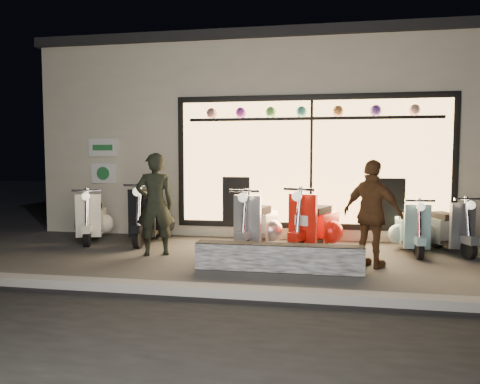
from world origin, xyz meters
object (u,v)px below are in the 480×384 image
(graffiti_barrier, at_px, (278,257))
(scooter_silver, at_px, (258,225))
(scooter_red, at_px, (316,225))
(man, at_px, (155,204))
(woman, at_px, (372,214))

(graffiti_barrier, height_order, scooter_silver, scooter_silver)
(graffiti_barrier, height_order, scooter_red, scooter_red)
(graffiti_barrier, bearing_deg, scooter_silver, 108.13)
(scooter_red, distance_m, man, 2.85)
(graffiti_barrier, height_order, woman, woman)
(scooter_silver, relative_size, scooter_red, 0.99)
(graffiti_barrier, xyz_separation_m, woman, (1.36, 0.48, 0.61))
(graffiti_barrier, relative_size, woman, 1.50)
(scooter_silver, relative_size, man, 0.87)
(scooter_silver, relative_size, woman, 0.93)
(woman, bearing_deg, graffiti_barrier, 53.43)
(scooter_red, bearing_deg, woman, -31.75)
(woman, bearing_deg, man, 30.15)
(scooter_silver, xyz_separation_m, woman, (1.90, -1.15, 0.38))
(woman, bearing_deg, scooter_silver, 2.70)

